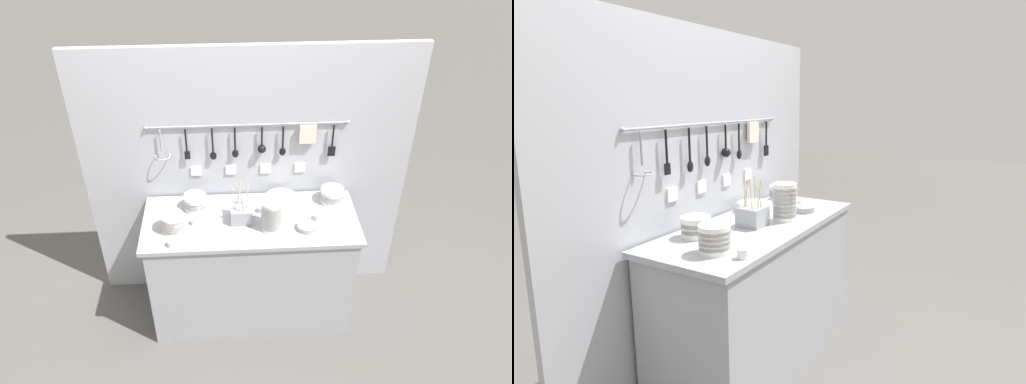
# 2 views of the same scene
# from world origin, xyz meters

# --- Properties ---
(ground_plane) EXTENTS (20.00, 20.00, 0.00)m
(ground_plane) POSITION_xyz_m (0.00, 0.00, 0.00)
(ground_plane) COLOR #514F4C
(counter) EXTENTS (1.40, 0.57, 0.86)m
(counter) POSITION_xyz_m (0.00, 0.00, 0.43)
(counter) COLOR #9EA0A8
(counter) RESTS_ON ground
(back_wall) EXTENTS (2.20, 0.11, 1.91)m
(back_wall) POSITION_xyz_m (0.00, 0.32, 0.96)
(back_wall) COLOR #A8AAB2
(back_wall) RESTS_ON ground
(bowl_stack_nested_right) EXTENTS (0.14, 0.14, 0.13)m
(bowl_stack_nested_right) POSITION_xyz_m (-0.49, -0.08, 0.93)
(bowl_stack_nested_right) COLOR white
(bowl_stack_nested_right) RESTS_ON counter
(bowl_stack_back_corner) EXTENTS (0.15, 0.15, 0.10)m
(bowl_stack_back_corner) POSITION_xyz_m (0.56, 0.16, 0.91)
(bowl_stack_back_corner) COLOR white
(bowl_stack_back_corner) RESTS_ON counter
(bowl_stack_wide_centre) EXTENTS (0.15, 0.15, 0.10)m
(bowl_stack_wide_centre) POSITION_xyz_m (-0.36, 0.14, 0.92)
(bowl_stack_wide_centre) COLOR white
(bowl_stack_wide_centre) RESTS_ON counter
(bowl_stack_short_front) EXTENTS (0.13, 0.13, 0.21)m
(bowl_stack_short_front) POSITION_xyz_m (0.13, -0.10, 0.97)
(bowl_stack_short_front) COLOR white
(bowl_stack_short_front) RESTS_ON counter
(plate_stack) EXTENTS (0.21, 0.21, 0.05)m
(plate_stack) POSITION_xyz_m (0.21, 0.16, 0.89)
(plate_stack) COLOR white
(plate_stack) RESTS_ON counter
(steel_mixing_bowl) EXTENTS (0.12, 0.12, 0.03)m
(steel_mixing_bowl) POSITION_xyz_m (0.35, -0.11, 0.88)
(steel_mixing_bowl) COLOR #93969E
(steel_mixing_bowl) RESTS_ON counter
(cutlery_caddy) EXTENTS (0.14, 0.14, 0.27)m
(cutlery_caddy) POSITION_xyz_m (-0.06, 0.00, 0.92)
(cutlery_caddy) COLOR #93969E
(cutlery_caddy) RESTS_ON counter
(cup_by_caddy) EXTENTS (0.05, 0.05, 0.04)m
(cup_by_caddy) POSITION_xyz_m (-0.35, -0.03, 0.89)
(cup_by_caddy) COLOR white
(cup_by_caddy) RESTS_ON counter
(cup_front_left) EXTENTS (0.05, 0.05, 0.04)m
(cup_front_left) POSITION_xyz_m (-0.49, -0.22, 0.89)
(cup_front_left) COLOR white
(cup_front_left) RESTS_ON counter
(cup_centre) EXTENTS (0.05, 0.05, 0.04)m
(cup_centre) POSITION_xyz_m (0.44, -0.03, 0.89)
(cup_centre) COLOR white
(cup_centre) RESTS_ON counter
(cup_front_right) EXTENTS (0.05, 0.05, 0.04)m
(cup_front_right) POSITION_xyz_m (0.08, 0.07, 0.89)
(cup_front_right) COLOR white
(cup_front_right) RESTS_ON counter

